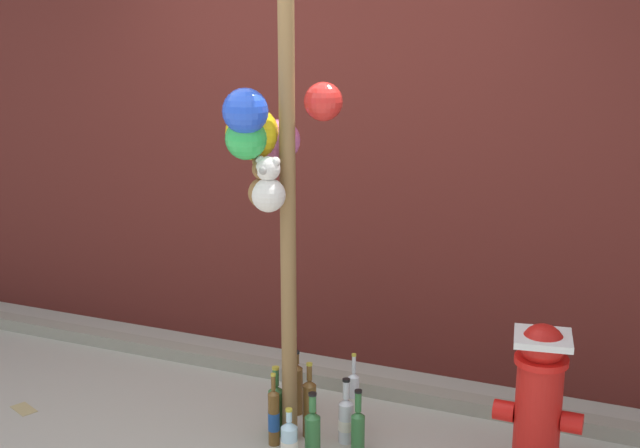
{
  "coord_description": "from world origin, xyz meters",
  "views": [
    {
      "loc": [
        1.85,
        -2.97,
        2.07
      ],
      "look_at": [
        0.41,
        0.43,
        1.14
      ],
      "focal_mm": 46.19,
      "sensor_mm": 36.0,
      "label": 1
    }
  ],
  "objects_px": {
    "bottle_2": "(313,433)",
    "bottle_1": "(274,417)",
    "memorial_post": "(272,106)",
    "fire_hydrant": "(539,400)",
    "bottle_4": "(346,419)",
    "bottle_7": "(354,400)",
    "bottle_3": "(309,406)",
    "bottle_8": "(276,408)",
    "bottle_0": "(296,387)",
    "bottle_6": "(289,444)",
    "bottle_5": "(358,428)"
  },
  "relations": [
    {
      "from": "memorial_post",
      "to": "bottle_2",
      "type": "bearing_deg",
      "value": -21.14
    },
    {
      "from": "bottle_2",
      "to": "bottle_3",
      "type": "relative_size",
      "value": 0.88
    },
    {
      "from": "bottle_2",
      "to": "bottle_7",
      "type": "xyz_separation_m",
      "value": [
        0.07,
        0.38,
        0.01
      ]
    },
    {
      "from": "bottle_1",
      "to": "bottle_7",
      "type": "bearing_deg",
      "value": 45.77
    },
    {
      "from": "memorial_post",
      "to": "bottle_2",
      "type": "distance_m",
      "value": 1.56
    },
    {
      "from": "bottle_3",
      "to": "bottle_0",
      "type": "bearing_deg",
      "value": 129.77
    },
    {
      "from": "fire_hydrant",
      "to": "bottle_1",
      "type": "distance_m",
      "value": 1.28
    },
    {
      "from": "bottle_7",
      "to": "bottle_8",
      "type": "bearing_deg",
      "value": -147.39
    },
    {
      "from": "bottle_2",
      "to": "bottle_1",
      "type": "bearing_deg",
      "value": 165.27
    },
    {
      "from": "memorial_post",
      "to": "bottle_6",
      "type": "relative_size",
      "value": 9.47
    },
    {
      "from": "bottle_0",
      "to": "bottle_1",
      "type": "xyz_separation_m",
      "value": [
        0.04,
        -0.35,
        -0.01
      ]
    },
    {
      "from": "bottle_5",
      "to": "fire_hydrant",
      "type": "bearing_deg",
      "value": 5.5
    },
    {
      "from": "bottle_4",
      "to": "bottle_5",
      "type": "distance_m",
      "value": 0.11
    },
    {
      "from": "fire_hydrant",
      "to": "bottle_3",
      "type": "relative_size",
      "value": 1.91
    },
    {
      "from": "fire_hydrant",
      "to": "bottle_0",
      "type": "xyz_separation_m",
      "value": [
        -1.28,
        0.17,
        -0.25
      ]
    },
    {
      "from": "bottle_0",
      "to": "bottle_2",
      "type": "relative_size",
      "value": 1.02
    },
    {
      "from": "fire_hydrant",
      "to": "bottle_6",
      "type": "xyz_separation_m",
      "value": [
        -1.09,
        -0.34,
        -0.28
      ]
    },
    {
      "from": "bottle_4",
      "to": "fire_hydrant",
      "type": "bearing_deg",
      "value": 0.74
    },
    {
      "from": "bottle_0",
      "to": "bottle_7",
      "type": "distance_m",
      "value": 0.35
    },
    {
      "from": "bottle_3",
      "to": "bottle_8",
      "type": "bearing_deg",
      "value": -162.16
    },
    {
      "from": "bottle_1",
      "to": "bottle_3",
      "type": "relative_size",
      "value": 0.96
    },
    {
      "from": "memorial_post",
      "to": "bottle_5",
      "type": "distance_m",
      "value": 1.61
    },
    {
      "from": "fire_hydrant",
      "to": "bottle_8",
      "type": "bearing_deg",
      "value": -176.48
    },
    {
      "from": "memorial_post",
      "to": "bottle_6",
      "type": "xyz_separation_m",
      "value": [
        0.16,
        -0.19,
        -1.56
      ]
    },
    {
      "from": "bottle_8",
      "to": "bottle_6",
      "type": "bearing_deg",
      "value": -53.16
    },
    {
      "from": "bottle_8",
      "to": "bottle_4",
      "type": "bearing_deg",
      "value": 10.65
    },
    {
      "from": "bottle_1",
      "to": "bottle_2",
      "type": "bearing_deg",
      "value": -14.73
    },
    {
      "from": "bottle_6",
      "to": "memorial_post",
      "type": "bearing_deg",
      "value": 129.79
    },
    {
      "from": "bottle_6",
      "to": "bottle_7",
      "type": "height_order",
      "value": "bottle_7"
    },
    {
      "from": "bottle_2",
      "to": "bottle_4",
      "type": "relative_size",
      "value": 1.02
    },
    {
      "from": "memorial_post",
      "to": "bottle_0",
      "type": "bearing_deg",
      "value": 97.01
    },
    {
      "from": "bottle_3",
      "to": "bottle_6",
      "type": "xyz_separation_m",
      "value": [
        0.03,
        -0.31,
        -0.04
      ]
    },
    {
      "from": "bottle_4",
      "to": "bottle_7",
      "type": "height_order",
      "value": "bottle_7"
    },
    {
      "from": "memorial_post",
      "to": "bottle_1",
      "type": "relative_size",
      "value": 7.45
    },
    {
      "from": "bottle_4",
      "to": "bottle_0",
      "type": "bearing_deg",
      "value": 152.69
    },
    {
      "from": "bottle_3",
      "to": "bottle_4",
      "type": "distance_m",
      "value": 0.2
    },
    {
      "from": "bottle_6",
      "to": "bottle_8",
      "type": "relative_size",
      "value": 0.81
    },
    {
      "from": "bottle_7",
      "to": "bottle_8",
      "type": "height_order",
      "value": "bottle_7"
    },
    {
      "from": "bottle_6",
      "to": "bottle_8",
      "type": "height_order",
      "value": "bottle_8"
    },
    {
      "from": "memorial_post",
      "to": "bottle_7",
      "type": "relative_size",
      "value": 6.88
    },
    {
      "from": "bottle_7",
      "to": "bottle_6",
      "type": "bearing_deg",
      "value": -106.93
    },
    {
      "from": "bottle_2",
      "to": "bottle_7",
      "type": "height_order",
      "value": "bottle_7"
    },
    {
      "from": "bottle_0",
      "to": "bottle_8",
      "type": "distance_m",
      "value": 0.25
    },
    {
      "from": "bottle_4",
      "to": "bottle_6",
      "type": "bearing_deg",
      "value": -116.33
    },
    {
      "from": "bottle_7",
      "to": "bottle_4",
      "type": "bearing_deg",
      "value": -83.76
    },
    {
      "from": "bottle_3",
      "to": "bottle_8",
      "type": "relative_size",
      "value": 1.07
    },
    {
      "from": "bottle_2",
      "to": "bottle_4",
      "type": "distance_m",
      "value": 0.24
    },
    {
      "from": "bottle_6",
      "to": "bottle_7",
      "type": "bearing_deg",
      "value": 73.07
    },
    {
      "from": "fire_hydrant",
      "to": "bottle_4",
      "type": "height_order",
      "value": "fire_hydrant"
    },
    {
      "from": "fire_hydrant",
      "to": "bottle_1",
      "type": "bearing_deg",
      "value": -171.99
    }
  ]
}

